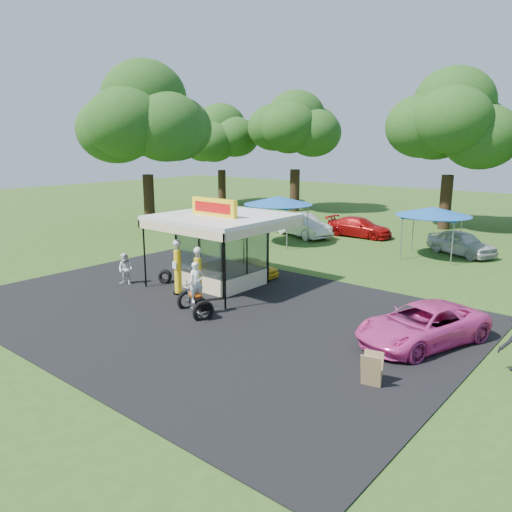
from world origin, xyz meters
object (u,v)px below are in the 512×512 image
at_px(gas_pump_right, 198,276).
at_px(tent_east, 433,212).
at_px(bg_car_b, 359,227).
at_px(spectator_west, 126,269).
at_px(a_frame_sign, 372,370).
at_px(bg_car_a, 302,225).
at_px(tent_west, 278,201).
at_px(gas_station_kiosk, 222,249).
at_px(kiosk_car, 253,267).
at_px(bg_car_c, 461,243).
at_px(gas_pump_left, 178,268).
at_px(motorcycle, 196,294).
at_px(pink_sedan, 422,325).

distance_m(gas_pump_right, tent_east, 15.30).
bearing_deg(bg_car_b, spectator_west, 169.72).
distance_m(gas_pump_right, a_frame_sign, 9.39).
bearing_deg(bg_car_a, tent_west, -159.49).
bearing_deg(gas_station_kiosk, a_frame_sign, -24.78).
xyz_separation_m(gas_pump_right, kiosk_car, (-0.99, 4.74, -0.68)).
relative_size(bg_car_c, tent_west, 0.95).
height_order(gas_pump_left, motorcycle, gas_pump_left).
bearing_deg(bg_car_c, gas_station_kiosk, 178.32).
bearing_deg(pink_sedan, bg_car_b, 143.91).
distance_m(motorcycle, bg_car_c, 18.18).
xyz_separation_m(pink_sedan, bg_car_c, (-3.48, 14.73, 0.06)).
distance_m(gas_pump_left, bg_car_a, 15.51).
distance_m(gas_pump_left, gas_pump_right, 1.50).
height_order(bg_car_a, tent_east, tent_east).
xyz_separation_m(kiosk_car, bg_car_c, (6.52, 11.71, 0.25)).
xyz_separation_m(spectator_west, bg_car_b, (2.54, 18.19, -0.08)).
bearing_deg(bg_car_b, bg_car_c, -102.69).
bearing_deg(gas_pump_right, kiosk_car, 101.77).
relative_size(gas_station_kiosk, tent_west, 1.19).
relative_size(gas_pump_left, bg_car_b, 0.53).
xyz_separation_m(gas_pump_left, bg_car_c, (7.02, 16.25, -0.48)).
bearing_deg(gas_pump_right, a_frame_sign, -13.17).
distance_m(gas_pump_left, spectator_west, 3.19).
height_order(a_frame_sign, bg_car_a, bg_car_a).
relative_size(gas_pump_right, bg_car_b, 0.51).
height_order(motorcycle, bg_car_a, motorcycle).
relative_size(spectator_west, bg_car_b, 0.32).
relative_size(gas_pump_left, pink_sedan, 0.52).
xyz_separation_m(gas_pump_left, bg_car_b, (-0.57, 17.64, -0.53)).
relative_size(gas_station_kiosk, spectator_west, 3.51).
bearing_deg(motorcycle, a_frame_sign, 13.51).
bearing_deg(bg_car_c, pink_sedan, -143.30).
distance_m(tent_west, tent_east, 9.73).
bearing_deg(pink_sedan, bg_car_a, 155.87).
height_order(spectator_west, bg_car_b, spectator_west).
bearing_deg(a_frame_sign, pink_sedan, 77.81).
bearing_deg(gas_station_kiosk, bg_car_a, 108.39).
bearing_deg(gas_station_kiosk, gas_pump_right, -68.69).
height_order(gas_pump_left, bg_car_b, gas_pump_left).
relative_size(gas_pump_right, kiosk_car, 0.86).
distance_m(gas_station_kiosk, gas_pump_right, 2.79).
height_order(gas_pump_right, motorcycle, gas_pump_right).
relative_size(gas_station_kiosk, kiosk_car, 1.92).
xyz_separation_m(spectator_west, tent_east, (8.97, 14.93, 1.94)).
bearing_deg(kiosk_car, tent_east, -28.58).
distance_m(motorcycle, pink_sedan, 8.41).
xyz_separation_m(gas_pump_left, tent_west, (-3.55, 11.94, 1.65)).
height_order(pink_sedan, spectator_west, spectator_west).
bearing_deg(gas_pump_left, motorcycle, -27.96).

